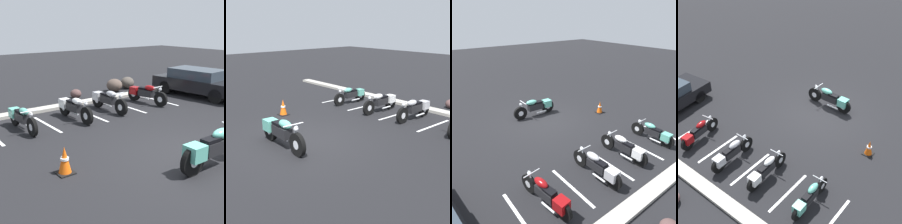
# 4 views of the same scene
# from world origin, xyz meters

# --- Properties ---
(ground) EXTENTS (60.00, 60.00, 0.00)m
(ground) POSITION_xyz_m (0.00, 0.00, 0.00)
(ground) COLOR black
(motorcycle_teal_featured) EXTENTS (2.41, 0.68, 0.95)m
(motorcycle_teal_featured) POSITION_xyz_m (-0.11, -0.73, 0.50)
(motorcycle_teal_featured) COLOR black
(motorcycle_teal_featured) RESTS_ON ground
(parked_bike_0) EXTENTS (0.56, 2.01, 0.79)m
(parked_bike_0) POSITION_xyz_m (-2.71, 4.77, 0.42)
(parked_bike_0) COLOR black
(parked_bike_0) RESTS_ON ground
(parked_bike_1) EXTENTS (0.59, 2.12, 0.83)m
(parked_bike_1) POSITION_xyz_m (-0.75, 4.76, 0.44)
(parked_bike_1) COLOR black
(parked_bike_1) RESTS_ON ground
(parked_bike_2) EXTENTS (0.60, 2.15, 0.84)m
(parked_bike_2) POSITION_xyz_m (0.91, 4.93, 0.45)
(parked_bike_2) COLOR black
(parked_bike_2) RESTS_ON ground
(parked_bike_3) EXTENTS (0.66, 2.10, 0.83)m
(parked_bike_3) POSITION_xyz_m (2.95, 4.90, 0.44)
(parked_bike_3) COLOR black
(parked_bike_3) RESTS_ON ground
(car_black) EXTENTS (2.20, 4.45, 1.29)m
(car_black) POSITION_xyz_m (6.01, 4.45, 0.68)
(car_black) COLOR black
(car_black) RESTS_ON ground
(concrete_curb) EXTENTS (18.00, 0.50, 0.12)m
(concrete_curb) POSITION_xyz_m (0.00, 6.46, 0.06)
(concrete_curb) COLOR #A8A399
(concrete_curb) RESTS_ON ground
(landscape_rock_0) EXTENTS (1.03, 1.05, 0.65)m
(landscape_rock_0) POSITION_xyz_m (3.37, 7.63, 0.32)
(landscape_rock_0) COLOR brown
(landscape_rock_0) RESTS_ON ground
(landscape_rock_1) EXTENTS (0.53, 0.54, 0.42)m
(landscape_rock_1) POSITION_xyz_m (1.02, 7.55, 0.21)
(landscape_rock_1) COLOR #503836
(landscape_rock_1) RESTS_ON ground
(landscape_rock_2) EXTENTS (1.04, 1.02, 0.62)m
(landscape_rock_2) POSITION_xyz_m (4.37, 7.80, 0.31)
(landscape_rock_2) COLOR #49423B
(landscape_rock_2) RESTS_ON ground
(traffic_cone) EXTENTS (0.40, 0.40, 0.67)m
(traffic_cone) POSITION_xyz_m (-3.11, 1.16, 0.32)
(traffic_cone) COLOR black
(traffic_cone) RESTS_ON ground
(stall_line_1) EXTENTS (0.10, 2.10, 0.00)m
(stall_line_1) POSITION_xyz_m (-1.82, 4.75, 0.00)
(stall_line_1) COLOR white
(stall_line_1) RESTS_ON ground
(stall_line_2) EXTENTS (0.10, 2.10, 0.00)m
(stall_line_2) POSITION_xyz_m (0.05, 4.75, 0.00)
(stall_line_2) COLOR white
(stall_line_2) RESTS_ON ground
(stall_line_3) EXTENTS (0.10, 2.10, 0.00)m
(stall_line_3) POSITION_xyz_m (1.91, 4.75, 0.00)
(stall_line_3) COLOR white
(stall_line_3) RESTS_ON ground
(stall_line_4) EXTENTS (0.10, 2.10, 0.00)m
(stall_line_4) POSITION_xyz_m (3.78, 4.75, 0.00)
(stall_line_4) COLOR white
(stall_line_4) RESTS_ON ground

